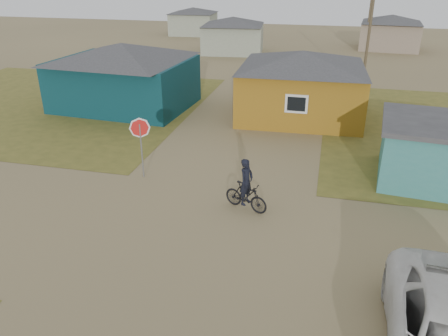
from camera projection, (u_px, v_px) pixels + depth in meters
The scene contains 11 objects.
ground at pixel (188, 239), 14.48m from camera, with size 120.00×120.00×0.00m, color #8A784F.
grass_nw at pixel (47, 103), 28.92m from camera, with size 20.00×18.00×0.00m, color olive.
house_teal at pixel (124, 75), 27.34m from camera, with size 8.93×7.08×4.00m.
house_yellow at pixel (301, 84), 25.46m from camera, with size 7.72×6.76×3.90m.
house_pale_west at pixel (233, 34), 44.98m from camera, with size 7.04×6.15×3.60m.
house_beige_east at pixel (390, 32), 46.88m from camera, with size 6.95×6.05×3.60m.
house_pale_north at pixel (193, 21), 57.31m from camera, with size 6.28×5.81×3.40m.
utility_pole_near at pixel (369, 30), 30.78m from camera, with size 1.40×0.20×8.00m.
utility_pole_far at pixel (370, 10), 44.68m from camera, with size 1.40×0.20×8.00m.
stop_sign at pixel (140, 134), 17.97m from camera, with size 0.87×0.07×2.65m.
cyclist at pixel (246, 192), 15.96m from camera, with size 1.85×1.14×2.02m.
Camera 1 is at (3.99, -11.54, 8.22)m, focal length 35.00 mm.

